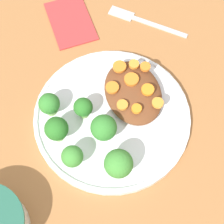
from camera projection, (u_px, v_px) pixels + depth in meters
ground_plane at (112, 119)px, 0.69m from camera, size 4.00×4.00×0.00m
plate at (112, 117)px, 0.68m from camera, size 0.29×0.29×0.02m
stew_mound at (133, 92)px, 0.68m from camera, size 0.14×0.10×0.03m
broccoli_floret_0 at (119, 164)px, 0.60m from camera, size 0.05×0.05×0.06m
broccoli_floret_1 at (104, 128)px, 0.63m from camera, size 0.05×0.05×0.06m
broccoli_floret_2 at (57, 129)px, 0.63m from camera, size 0.04×0.04×0.06m
broccoli_floret_3 at (83, 108)px, 0.66m from camera, size 0.03×0.03×0.05m
broccoli_floret_4 at (49, 104)px, 0.66m from camera, size 0.04×0.04×0.05m
broccoli_floret_5 at (72, 157)px, 0.61m from camera, size 0.04×0.04×0.05m
carrot_slice_0 at (137, 109)px, 0.65m from camera, size 0.02×0.02×0.01m
carrot_slice_1 at (131, 79)px, 0.68m from camera, size 0.03×0.03×0.01m
carrot_slice_2 at (134, 64)px, 0.69m from camera, size 0.02×0.02×0.01m
carrot_slice_3 at (122, 103)px, 0.66m from camera, size 0.02×0.02×0.00m
carrot_slice_4 at (148, 90)px, 0.67m from camera, size 0.02×0.02×0.01m
carrot_slice_5 at (112, 88)px, 0.67m from camera, size 0.02×0.02×0.01m
carrot_slice_6 at (119, 67)px, 0.69m from camera, size 0.02×0.02×0.01m
carrot_slice_7 at (158, 103)px, 0.66m from camera, size 0.02×0.02×0.01m
carrot_slice_8 at (145, 67)px, 0.69m from camera, size 0.02×0.02×0.01m
fork at (140, 20)px, 0.79m from camera, size 0.13×0.14×0.01m
napkin at (71, 21)px, 0.79m from camera, size 0.13×0.09×0.01m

